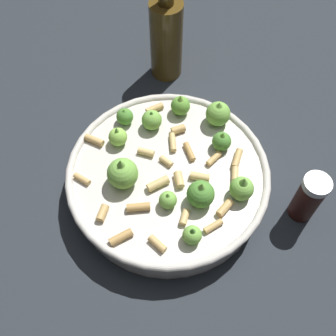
# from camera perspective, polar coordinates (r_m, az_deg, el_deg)

# --- Properties ---
(ground_plane) EXTENTS (2.40, 2.40, 0.00)m
(ground_plane) POSITION_cam_1_polar(r_m,az_deg,el_deg) (0.66, -0.00, -2.85)
(ground_plane) COLOR #23282D
(cooking_pan) EXTENTS (0.32, 0.32, 0.11)m
(cooking_pan) POSITION_cam_1_polar(r_m,az_deg,el_deg) (0.63, 0.10, -1.22)
(cooking_pan) COLOR beige
(cooking_pan) RESTS_ON ground
(pepper_shaker) EXTENTS (0.04, 0.04, 0.09)m
(pepper_shaker) POSITION_cam_1_polar(r_m,az_deg,el_deg) (0.63, 19.45, -4.04)
(pepper_shaker) COLOR #33140F
(pepper_shaker) RESTS_ON ground
(olive_oil_bottle) EXTENTS (0.06, 0.06, 0.21)m
(olive_oil_bottle) POSITION_cam_1_polar(r_m,az_deg,el_deg) (0.77, -0.25, 18.21)
(olive_oil_bottle) COLOR #4C3814
(olive_oil_bottle) RESTS_ON ground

